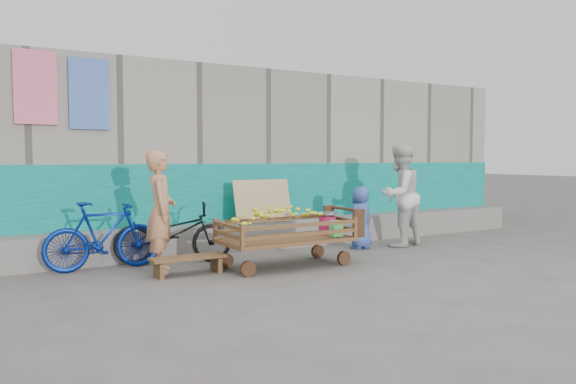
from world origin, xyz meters
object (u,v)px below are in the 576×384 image
vendor_man (161,211)px  bicycle_blue (103,236)px  bicycle_dark (173,233)px  child (361,218)px  banana_cart (284,226)px  woman (400,195)px  bench (188,261)px

vendor_man → bicycle_blue: 0.87m
bicycle_dark → bicycle_blue: bearing=109.0°
child → bicycle_dark: 3.11m
vendor_man → banana_cart: bearing=-90.9°
vendor_man → woman: 4.15m
bench → bicycle_blue: (-0.86, 0.87, 0.28)m
banana_cart → child: 2.01m
woman → vendor_man: bearing=-9.9°
bench → woman: woman is taller
woman → bicycle_dark: size_ratio=1.06×
child → bicycle_blue: child is taller
bicycle_dark → bicycle_blue: size_ratio=1.07×
bicycle_dark → bicycle_blue: bicycle_blue is taller
bicycle_blue → child: bearing=-93.0°
woman → bicycle_blue: 4.82m
bicycle_blue → vendor_man: bearing=-126.9°
banana_cart → bicycle_dark: bicycle_dark is taller
banana_cart → bicycle_dark: (-1.21, 1.04, -0.13)m
bench → bicycle_dark: bearing=83.3°
bicycle_dark → woman: bearing=-78.0°
bench → bicycle_blue: bicycle_blue is taller
banana_cart → child: child is taller
child → bicycle_dark: (-3.09, 0.34, -0.08)m
banana_cart → bench: size_ratio=2.03×
bench → woman: (3.92, 0.40, 0.69)m
bicycle_blue → banana_cart: bearing=-113.8°
bench → bicycle_dark: bicycle_dark is taller
bicycle_dark → vendor_man: bearing=165.1°
woman → bicycle_dark: (-3.82, 0.47, -0.44)m
bicycle_dark → bicycle_blue: (-0.96, 0.00, 0.03)m
bench → bicycle_blue: size_ratio=0.63×
child → bicycle_blue: 4.07m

